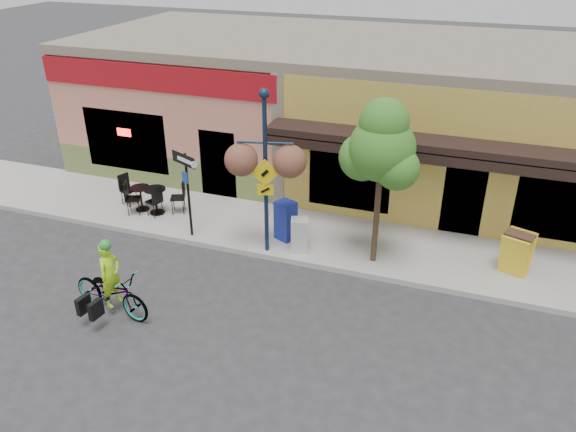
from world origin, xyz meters
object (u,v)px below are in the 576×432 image
(building, at_px, (345,106))
(cyclist_rider, at_px, (112,284))
(one_way_sign, at_px, (189,196))
(newspaper_box_grey, at_px, (299,235))
(lamp_post, at_px, (266,175))
(street_tree, at_px, (379,184))
(bicycle, at_px, (111,292))
(newspaper_box_blue, at_px, (286,220))

(building, bearing_deg, cyclist_rider, -104.56)
(one_way_sign, distance_m, newspaper_box_grey, 3.20)
(cyclist_rider, relative_size, lamp_post, 0.35)
(building, height_order, cyclist_rider, building)
(one_way_sign, xyz_separation_m, street_tree, (5.05, 0.37, 0.95))
(building, distance_m, street_tree, 6.78)
(building, relative_size, bicycle, 8.76)
(bicycle, xyz_separation_m, one_way_sign, (0.10, 3.55, 0.82))
(building, bearing_deg, newspaper_box_blue, -90.73)
(cyclist_rider, distance_m, newspaper_box_grey, 4.89)
(cyclist_rider, height_order, lamp_post, lamp_post)
(building, height_order, bicycle, building)
(newspaper_box_grey, xyz_separation_m, street_tree, (1.95, 0.18, 1.69))
(newspaper_box_grey, bearing_deg, lamp_post, 179.77)
(building, relative_size, one_way_sign, 7.51)
(lamp_post, bearing_deg, building, 73.19)
(cyclist_rider, xyz_separation_m, newspaper_box_grey, (3.15, 3.74, -0.15))
(bicycle, distance_m, one_way_sign, 3.65)
(newspaper_box_blue, relative_size, street_tree, 0.26)
(building, height_order, one_way_sign, building)
(bicycle, relative_size, cyclist_rider, 1.36)
(bicycle, height_order, street_tree, street_tree)
(newspaper_box_grey, bearing_deg, newspaper_box_blue, 120.51)
(newspaper_box_grey, bearing_deg, building, 77.21)
(lamp_post, xyz_separation_m, street_tree, (2.77, 0.43, -0.02))
(cyclist_rider, distance_m, one_way_sign, 3.60)
(lamp_post, relative_size, one_way_sign, 1.80)
(newspaper_box_blue, bearing_deg, lamp_post, -83.34)
(cyclist_rider, relative_size, newspaper_box_grey, 1.63)
(newspaper_box_grey, bearing_deg, bicycle, -147.71)
(building, relative_size, cyclist_rider, 11.88)
(building, distance_m, cyclist_rider, 10.69)
(building, distance_m, one_way_sign, 7.24)
(one_way_sign, bearing_deg, street_tree, 28.61)
(one_way_sign, xyz_separation_m, newspaper_box_grey, (3.10, 0.18, -0.74))
(bicycle, xyz_separation_m, cyclist_rider, (0.05, 0.00, 0.22))
(bicycle, xyz_separation_m, newspaper_box_blue, (2.63, 4.25, 0.16))
(newspaper_box_blue, xyz_separation_m, newspaper_box_grey, (0.57, -0.52, -0.08))
(lamp_post, height_order, one_way_sign, lamp_post)
(newspaper_box_grey, bearing_deg, cyclist_rider, -147.27)
(bicycle, xyz_separation_m, lamp_post, (2.38, 3.49, 1.79))
(street_tree, bearing_deg, lamp_post, -171.10)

